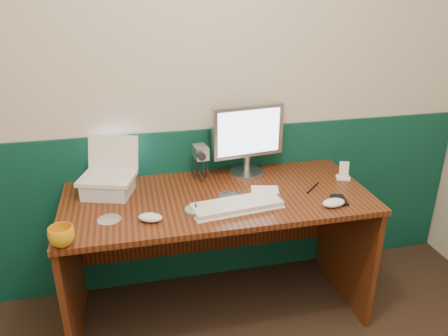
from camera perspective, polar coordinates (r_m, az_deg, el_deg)
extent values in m
cube|color=beige|center=(2.45, -4.75, 10.53)|extent=(3.50, 0.04, 2.50)
cube|color=#073328|center=(2.71, -4.20, -5.22)|extent=(3.48, 0.02, 1.00)
cube|color=#39170A|center=(2.48, -0.78, -11.39)|extent=(1.60, 0.70, 0.75)
cube|color=silver|center=(2.37, -14.88, -2.45)|extent=(0.29, 0.26, 0.08)
cube|color=silver|center=(2.16, 1.70, -4.97)|extent=(0.46, 0.20, 0.03)
ellipsoid|color=white|center=(2.24, 14.12, -4.42)|extent=(0.13, 0.08, 0.04)
ellipsoid|color=silver|center=(2.08, -9.60, -6.39)|extent=(0.13, 0.11, 0.04)
imported|color=orange|center=(1.98, -20.45, -8.34)|extent=(0.14, 0.14, 0.09)
cylinder|color=silver|center=(2.13, -3.69, -5.60)|extent=(0.11, 0.11, 0.02)
cylinder|color=silver|center=(2.14, -14.76, -6.50)|extent=(0.11, 0.11, 0.00)
cylinder|color=silver|center=(2.29, 0.62, -3.63)|extent=(0.11, 0.11, 0.00)
cylinder|color=black|center=(2.41, 11.50, -2.57)|extent=(0.11, 0.11, 0.01)
cube|color=white|center=(2.36, 5.35, -2.84)|extent=(0.16, 0.13, 0.00)
cube|color=white|center=(2.57, 15.27, -1.23)|extent=(0.09, 0.08, 0.01)
cube|color=white|center=(2.55, 15.39, -0.16)|extent=(0.06, 0.04, 0.09)
cube|color=black|center=(2.31, 14.83, -4.06)|extent=(0.09, 0.12, 0.01)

